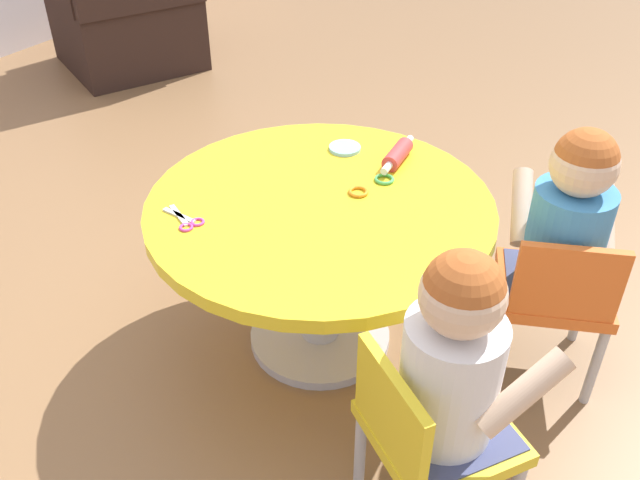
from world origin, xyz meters
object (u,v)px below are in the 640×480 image
child_chair_left (428,435)px  craft_scissors (186,221)px  armchair_dark (128,14)px  seated_child_right (570,218)px  seated_child_left (455,357)px  rolling_pin (398,154)px  craft_table (320,235)px  child_chair_right (554,294)px

child_chair_left → craft_scissors: 0.82m
armchair_dark → craft_scissors: 2.51m
child_chair_left → seated_child_right: (0.66, -0.07, 0.23)m
seated_child_left → armchair_dark: size_ratio=0.54×
child_chair_left → rolling_pin: 0.88m
child_chair_left → craft_scissors: size_ratio=3.80×
seated_child_right → craft_scissors: (-0.54, 0.85, -0.01)m
craft_table → seated_child_left: size_ratio=1.90×
craft_table → child_chair_right: size_ratio=1.81×
child_chair_right → seated_child_right: size_ratio=1.05×
seated_child_left → seated_child_right: (0.63, -0.05, 0.00)m
rolling_pin → craft_table: bearing=166.7°
armchair_dark → craft_scissors: (-1.62, -1.91, 0.21)m
child_chair_left → seated_child_left: 0.23m
child_chair_left → rolling_pin: rolling_pin is taller
child_chair_right → seated_child_right: 0.23m
child_chair_left → armchair_dark: size_ratio=0.57×
seated_child_right → armchair_dark: size_ratio=0.54×
seated_child_right → armchair_dark: armchair_dark is taller
craft_scissors → craft_table: bearing=-42.2°
rolling_pin → child_chair_left: bearing=-147.0°
armchair_dark → craft_scissors: size_ratio=6.69×
craft_table → rolling_pin: size_ratio=4.19×
child_chair_left → rolling_pin: (0.71, 0.46, 0.24)m
child_chair_right → craft_scissors: bearing=120.1°
seated_child_left → rolling_pin: seated_child_left is taller
rolling_pin → seated_child_right: bearing=-95.0°
rolling_pin → craft_scissors: size_ratio=1.64×
armchair_dark → rolling_pin: armchair_dark is taller
child_chair_right → craft_scissors: 1.03m
craft_scissors → child_chair_right: bearing=-59.9°
craft_table → armchair_dark: bearing=58.0°
armchair_dark → craft_scissors: bearing=-130.3°
child_chair_left → craft_table: bearing=53.6°
craft_table → seated_child_left: 0.68m
craft_table → child_chair_left: size_ratio=1.81×
child_chair_right → craft_scissors: child_chair_right is taller
armchair_dark → child_chair_left: bearing=-122.9°
craft_table → armchair_dark: 2.54m
child_chair_left → craft_scissors: child_chair_left is taller
seated_child_right → rolling_pin: 0.53m
craft_scissors → child_chair_left: bearing=-99.0°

